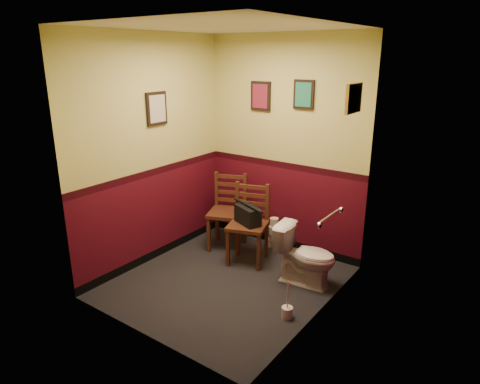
{
  "coord_description": "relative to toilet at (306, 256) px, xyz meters",
  "views": [
    {
      "loc": [
        2.62,
        -3.39,
        2.45
      ],
      "look_at": [
        0.0,
        0.25,
        1.0
      ],
      "focal_mm": 32.0,
      "sensor_mm": 36.0,
      "label": 1
    }
  ],
  "objects": [
    {
      "name": "framed_print_left",
      "position": [
        -1.8,
        -0.39,
        1.52
      ],
      "size": [
        0.04,
        0.3,
        0.38
      ],
      "color": "black",
      "rests_on": "wall_left"
    },
    {
      "name": "framed_print_back_b",
      "position": [
        -0.47,
        0.69,
        1.67
      ],
      "size": [
        0.26,
        0.04,
        0.34
      ],
      "color": "black",
      "rests_on": "wall_back"
    },
    {
      "name": "handbag",
      "position": [
        -0.82,
        0.06,
        0.28
      ],
      "size": [
        0.39,
        0.29,
        0.25
      ],
      "rotation": [
        0.0,
        0.0,
        -0.39
      ],
      "color": "black",
      "rests_on": "chair_right"
    },
    {
      "name": "toilet",
      "position": [
        0.0,
        0.0,
        0.0
      ],
      "size": [
        0.71,
        0.45,
        0.66
      ],
      "primitive_type": "imported",
      "rotation": [
        0.0,
        0.0,
        1.68
      ],
      "color": "white",
      "rests_on": "floor"
    },
    {
      "name": "wall_left",
      "position": [
        -1.82,
        -0.49,
        1.02
      ],
      "size": [
        0.0,
        2.4,
        2.7
      ],
      "primitive_type": "cube",
      "rotation": [
        1.57,
        0.0,
        1.57
      ],
      "color": "#480A17",
      "rests_on": "ground"
    },
    {
      "name": "toilet_brush",
      "position": [
        0.17,
        -0.69,
        -0.27
      ],
      "size": [
        0.11,
        0.11,
        0.4
      ],
      "color": "silver",
      "rests_on": "floor"
    },
    {
      "name": "wall_right",
      "position": [
        0.38,
        -0.49,
        1.02
      ],
      "size": [
        0.0,
        2.4,
        2.7
      ],
      "primitive_type": "cube",
      "rotation": [
        1.57,
        0.0,
        -1.57
      ],
      "color": "#480A17",
      "rests_on": "ground"
    },
    {
      "name": "grab_bar",
      "position": [
        0.35,
        -0.24,
        0.62
      ],
      "size": [
        0.05,
        0.56,
        0.06
      ],
      "color": "silver",
      "rests_on": "wall_right"
    },
    {
      "name": "tp_stack",
      "position": [
        -0.77,
        0.59,
        -0.16
      ],
      "size": [
        0.24,
        0.14,
        0.41
      ],
      "color": "silver",
      "rests_on": "floor"
    },
    {
      "name": "chair_left",
      "position": [
        -1.29,
        0.28,
        0.16
      ],
      "size": [
        0.59,
        0.59,
        0.97
      ],
      "rotation": [
        0.0,
        0.0,
        0.39
      ],
      "color": "#502718",
      "rests_on": "floor"
    },
    {
      "name": "chair_right",
      "position": [
        -0.83,
        0.1,
        0.15
      ],
      "size": [
        0.56,
        0.56,
        0.96
      ],
      "rotation": [
        0.0,
        0.0,
        0.32
      ],
      "color": "#502718",
      "rests_on": "floor"
    },
    {
      "name": "framed_print_right",
      "position": [
        0.36,
        0.11,
        1.72
      ],
      "size": [
        0.04,
        0.34,
        0.28
      ],
      "color": "olive",
      "rests_on": "wall_right"
    },
    {
      "name": "framed_print_back_a",
      "position": [
        -1.07,
        0.69,
        1.62
      ],
      "size": [
        0.28,
        0.04,
        0.36
      ],
      "color": "black",
      "rests_on": "wall_back"
    },
    {
      "name": "ceiling",
      "position": [
        -0.72,
        -0.49,
        2.37
      ],
      "size": [
        2.2,
        2.4,
        0.0
      ],
      "primitive_type": "cube",
      "rotation": [
        3.14,
        0.0,
        0.0
      ],
      "color": "silver",
      "rests_on": "ground"
    },
    {
      "name": "floor",
      "position": [
        -0.72,
        -0.49,
        -0.33
      ],
      "size": [
        2.2,
        2.4,
        0.0
      ],
      "primitive_type": "cube",
      "color": "black",
      "rests_on": "ground"
    },
    {
      "name": "wall_front",
      "position": [
        -0.72,
        -1.69,
        1.02
      ],
      "size": [
        2.2,
        0.0,
        2.7
      ],
      "primitive_type": "cube",
      "rotation": [
        -1.57,
        0.0,
        0.0
      ],
      "color": "#480A17",
      "rests_on": "ground"
    },
    {
      "name": "wall_back",
      "position": [
        -0.72,
        0.71,
        1.02
      ],
      "size": [
        2.2,
        0.0,
        2.7
      ],
      "primitive_type": "cube",
      "rotation": [
        1.57,
        0.0,
        0.0
      ],
      "color": "#480A17",
      "rests_on": "ground"
    }
  ]
}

